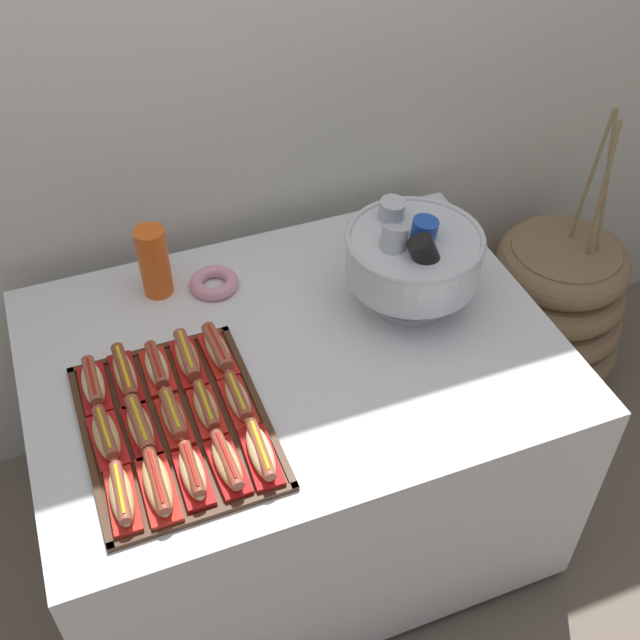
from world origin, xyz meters
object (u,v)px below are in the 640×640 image
buffet_table (296,437)px  donut (214,283)px  hot_dog_5 (107,437)px  cup_stack (154,262)px  hot_dog_3 (227,464)px  hot_dog_14 (218,350)px  hot_dog_7 (174,417)px  hot_dog_11 (125,375)px  hot_dog_13 (187,358)px  hot_dog_2 (193,474)px  hot_dog_10 (94,385)px  hot_dog_9 (238,399)px  serving_tray (175,426)px  punch_bowl (413,256)px  hot_dog_12 (157,368)px  hot_dog_4 (261,453)px  floor_vase (548,316)px  hot_dog_0 (122,497)px  hot_dog_1 (158,485)px  hot_dog_6 (141,427)px  hot_dog_8 (206,409)px

buffet_table → donut: (-0.12, 0.29, 0.37)m
hot_dog_5 → cup_stack: 0.53m
hot_dog_3 → hot_dog_14: bearing=77.8°
hot_dog_5 → hot_dog_7: hot_dog_5 is taller
hot_dog_5 → hot_dog_11: 0.18m
hot_dog_13 → donut: (0.14, 0.27, -0.02)m
hot_dog_2 → hot_dog_5: size_ratio=0.96×
cup_stack → donut: bearing=-15.9°
hot_dog_5 → hot_dog_10: 0.17m
hot_dog_9 → serving_tray: bearing=-179.4°
hot_dog_14 → punch_bowl: 0.55m
hot_dog_14 → punch_bowl: punch_bowl is taller
hot_dog_3 → donut: hot_dog_3 is taller
hot_dog_2 → hot_dog_11: bearing=103.4°
serving_tray → hot_dog_12: 0.17m
hot_dog_7 → hot_dog_14: bearing=48.3°
hot_dog_5 → punch_bowl: bearing=13.8°
hot_dog_12 → hot_dog_4: bearing=-65.0°
floor_vase → hot_dog_9: size_ratio=6.91×
hot_dog_5 → hot_dog_11: same height
hot_dog_0 → hot_dog_11: (0.07, 0.33, 0.00)m
hot_dog_0 → hot_dog_11: 0.34m
buffet_table → hot_dog_1: size_ratio=7.26×
hot_dog_4 → cup_stack: 0.65m
buffet_table → hot_dog_7: 0.53m
hot_dog_11 → hot_dog_13: size_ratio=1.12×
hot_dog_13 → hot_dog_14: size_ratio=0.99×
hot_dog_0 → hot_dog_2: 0.15m
hot_dog_6 → hot_dog_13: 0.22m
floor_vase → serving_tray: (-1.35, -0.41, 0.47)m
hot_dog_4 → hot_dog_3: bearing=-179.4°
floor_vase → hot_dog_6: bearing=-164.0°
hot_dog_2 → donut: 0.64m
serving_tray → hot_dog_14: 0.23m
hot_dog_1 → hot_dog_8: hot_dog_1 is taller
hot_dog_5 → hot_dog_9: size_ratio=1.03×
hot_dog_12 → punch_bowl: size_ratio=0.43×
hot_dog_0 → hot_dog_1: 0.08m
cup_stack → hot_dog_2: bearing=-96.0°
hot_dog_7 → hot_dog_1: bearing=-113.9°
hot_dog_7 → cup_stack: cup_stack is taller
hot_dog_9 → donut: size_ratio=1.19×
serving_tray → cup_stack: (0.07, 0.48, 0.10)m
hot_dog_5 → hot_dog_14: 0.34m
hot_dog_9 → punch_bowl: size_ratio=0.44×
hot_dog_1 → hot_dog_5: bearing=115.0°
hot_dog_10 → hot_dog_7: bearing=-47.1°
serving_tray → hot_dog_8: 0.08m
donut → hot_dog_1: bearing=-115.4°
buffet_table → hot_dog_0: hot_dog_0 is taller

